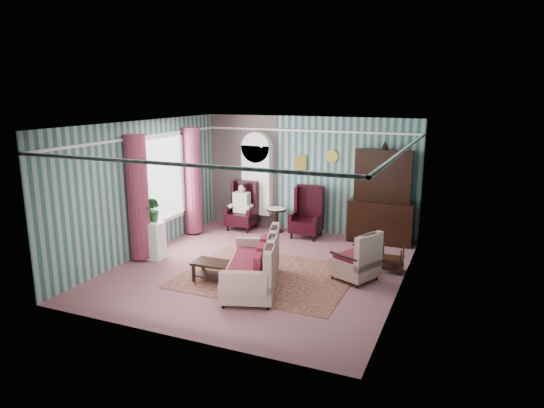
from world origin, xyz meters
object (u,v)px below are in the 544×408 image
at_px(seated_woman, 242,207).
at_px(sofa, 251,263).
at_px(nest_table, 392,259).
at_px(bookcase, 257,185).
at_px(coffee_table, 219,272).
at_px(wingback_right, 306,212).
at_px(wingback_left, 242,206).
at_px(dresser_hutch, 382,194).
at_px(floral_armchair, 356,253).
at_px(plant_stand, 151,240).
at_px(round_side_table, 276,220).

distance_m(seated_woman, sofa, 3.86).
distance_m(seated_woman, nest_table, 4.37).
distance_m(bookcase, coffee_table, 3.97).
bearing_deg(seated_woman, wingback_right, 0.00).
height_order(nest_table, coffee_table, nest_table).
bearing_deg(wingback_left, dresser_hutch, 4.41).
bearing_deg(wingback_right, wingback_left, 180.00).
height_order(seated_woman, floral_armchair, seated_woman).
bearing_deg(coffee_table, wingback_right, 80.25).
xyz_separation_m(sofa, coffee_table, (-0.69, 0.01, -0.28)).
bearing_deg(dresser_hutch, seated_woman, -175.59).
bearing_deg(plant_stand, sofa, -13.19).
distance_m(bookcase, floral_armchair, 4.23).
xyz_separation_m(nest_table, coffee_table, (-2.90, -1.81, -0.08)).
bearing_deg(wingback_right, dresser_hutch, 8.77).
bearing_deg(coffee_table, sofa, -1.08).
distance_m(nest_table, coffee_table, 3.42).
xyz_separation_m(wingback_right, plant_stand, (-2.55, -2.75, -0.22)).
bearing_deg(seated_woman, coffee_table, -70.77).
relative_size(dresser_hutch, coffee_table, 2.40).
height_order(round_side_table, sofa, sofa).
distance_m(bookcase, nest_table, 4.37).
distance_m(plant_stand, floral_armchair, 4.33).
bearing_deg(floral_armchair, sofa, 149.57).
height_order(bookcase, wingback_left, bookcase).
bearing_deg(plant_stand, bookcase, 71.51).
bearing_deg(wingback_right, bookcase, 165.43).
distance_m(sofa, coffee_table, 0.75).
relative_size(bookcase, nest_table, 4.15).
bearing_deg(floral_armchair, round_side_table, 72.37).
xyz_separation_m(round_side_table, floral_armchair, (2.60, -2.40, 0.23)).
distance_m(bookcase, wingback_right, 1.63).
bearing_deg(wingback_left, plant_stand, -106.22).
relative_size(nest_table, plant_stand, 0.68).
distance_m(dresser_hutch, coffee_table, 4.43).
height_order(round_side_table, coffee_table, round_side_table).
height_order(wingback_right, floral_armchair, wingback_right).
relative_size(wingback_left, nest_table, 2.31).
distance_m(wingback_right, floral_armchair, 2.85).
relative_size(seated_woman, nest_table, 2.19).
height_order(nest_table, plant_stand, plant_stand).
bearing_deg(plant_stand, round_side_table, 59.62).
xyz_separation_m(wingback_right, nest_table, (2.32, -1.55, -0.35)).
relative_size(dresser_hutch, sofa, 1.18).
bearing_deg(seated_woman, floral_armchair, -32.74).
bearing_deg(sofa, floral_armchair, -73.84).
bearing_deg(bookcase, sofa, -66.80).
bearing_deg(plant_stand, wingback_left, 73.78).
xyz_separation_m(dresser_hutch, round_side_table, (-2.60, -0.12, -0.88)).
bearing_deg(plant_stand, wingback_right, 47.16).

